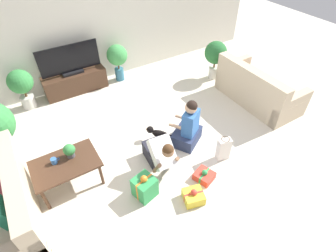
{
  "coord_description": "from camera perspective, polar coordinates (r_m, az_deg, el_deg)",
  "views": [
    {
      "loc": [
        -1.55,
        -2.87,
        3.33
      ],
      "look_at": [
        0.15,
        -0.13,
        0.45
      ],
      "focal_mm": 28.0,
      "sensor_mm": 36.0,
      "label": 1
    }
  ],
  "objects": [
    {
      "name": "ground_plane",
      "position": [
        4.67,
        -2.47,
        -3.84
      ],
      "size": [
        16.0,
        16.0,
        0.0
      ],
      "primitive_type": "plane",
      "color": "beige"
    },
    {
      "name": "wall_back",
      "position": [
        6.07,
        -16.28,
        20.7
      ],
      "size": [
        8.4,
        0.06,
        2.6
      ],
      "color": "beige",
      "rests_on": "ground_plane"
    },
    {
      "name": "sofa_left",
      "position": [
        4.12,
        -32.36,
        -15.07
      ],
      "size": [
        0.87,
        1.74,
        0.83
      ],
      "rotation": [
        0.0,
        0.0,
        -1.57
      ],
      "color": "#C6B293",
      "rests_on": "ground_plane"
    },
    {
      "name": "sofa_right",
      "position": [
        5.77,
        18.86,
        7.53
      ],
      "size": [
        0.87,
        1.74,
        0.83
      ],
      "rotation": [
        0.0,
        0.0,
        1.57
      ],
      "color": "#C6B293",
      "rests_on": "ground_plane"
    },
    {
      "name": "coffee_table",
      "position": [
        4.06,
        -21.36,
        -8.04
      ],
      "size": [
        0.92,
        0.62,
        0.47
      ],
      "color": "#472D1E",
      "rests_on": "ground_plane"
    },
    {
      "name": "tv_console",
      "position": [
        6.16,
        -19.46,
        8.97
      ],
      "size": [
        1.32,
        0.38,
        0.45
      ],
      "color": "#472D1E",
      "rests_on": "ground_plane"
    },
    {
      "name": "tv",
      "position": [
        5.92,
        -20.57,
        13.05
      ],
      "size": [
        1.24,
        0.2,
        0.63
      ],
      "color": "black",
      "rests_on": "tv_console"
    },
    {
      "name": "potted_plant_back_right",
      "position": [
        6.18,
        -10.98,
        14.48
      ],
      "size": [
        0.46,
        0.46,
        0.85
      ],
      "color": "#336B84",
      "rests_on": "ground_plane"
    },
    {
      "name": "potted_plant_corner_right",
      "position": [
        6.23,
        10.31,
        15.06
      ],
      "size": [
        0.51,
        0.51,
        0.89
      ],
      "color": "beige",
      "rests_on": "ground_plane"
    },
    {
      "name": "potted_plant_back_left",
      "position": [
        5.9,
        -29.28,
        7.82
      ],
      "size": [
        0.47,
        0.47,
        0.84
      ],
      "color": "beige",
      "rests_on": "ground_plane"
    },
    {
      "name": "person_kneeling",
      "position": [
        4.07,
        -1.8,
        -5.9
      ],
      "size": [
        0.38,
        0.79,
        0.76
      ],
      "rotation": [
        0.0,
        0.0,
        -0.09
      ],
      "color": "#23232D",
      "rests_on": "ground_plane"
    },
    {
      "name": "person_sitting",
      "position": [
        4.48,
        4.41,
        -0.4
      ],
      "size": [
        0.65,
        0.62,
        0.9
      ],
      "rotation": [
        0.0,
        0.0,
        3.69
      ],
      "color": "#283351",
      "rests_on": "ground_plane"
    },
    {
      "name": "dog",
      "position": [
        4.58,
        -1.98,
        -1.73
      ],
      "size": [
        0.34,
        0.47,
        0.28
      ],
      "rotation": [
        0.0,
        0.0,
        3.72
      ],
      "color": "black",
      "rests_on": "ground_plane"
    },
    {
      "name": "gift_box_a",
      "position": [
        3.9,
        5.57,
        -14.99
      ],
      "size": [
        0.34,
        0.34,
        0.23
      ],
      "rotation": [
        0.0,
        0.0,
        -0.27
      ],
      "color": "yellow",
      "rests_on": "ground_plane"
    },
    {
      "name": "gift_box_b",
      "position": [
        4.15,
        7.9,
        -10.68
      ],
      "size": [
        0.34,
        0.35,
        0.19
      ],
      "rotation": [
        0.0,
        0.0,
        0.34
      ],
      "color": "red",
      "rests_on": "ground_plane"
    },
    {
      "name": "gift_box_c",
      "position": [
        3.87,
        -5.09,
        -13.08
      ],
      "size": [
        0.35,
        0.35,
        0.42
      ],
      "rotation": [
        0.0,
        0.0,
        0.25
      ],
      "color": "#2D934C",
      "rests_on": "ground_plane"
    },
    {
      "name": "gift_bag_a",
      "position": [
        4.38,
        12.01,
        -4.9
      ],
      "size": [
        0.23,
        0.17,
        0.44
      ],
      "rotation": [
        0.0,
        0.0,
        -0.25
      ],
      "color": "white",
      "rests_on": "ground_plane"
    },
    {
      "name": "mug",
      "position": [
        4.05,
        -23.55,
        -6.96
      ],
      "size": [
        0.12,
        0.08,
        0.09
      ],
      "color": "#386BAD",
      "rests_on": "coffee_table"
    },
    {
      "name": "tabletop_plant",
      "position": [
        3.99,
        -20.68,
        -5.01
      ],
      "size": [
        0.17,
        0.17,
        0.22
      ],
      "color": "#4C4C51",
      "rests_on": "coffee_table"
    }
  ]
}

